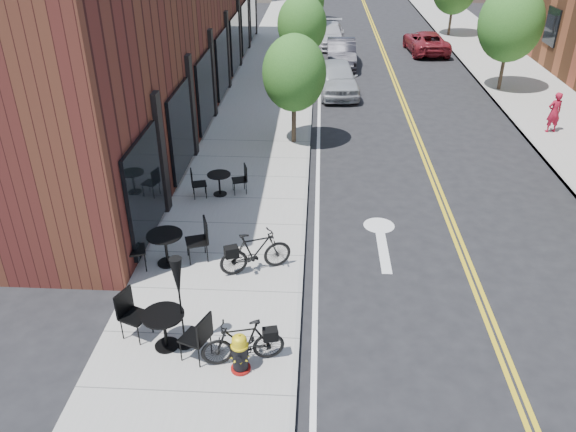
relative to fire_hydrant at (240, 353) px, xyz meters
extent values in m
plane|color=black|center=(1.07, 2.41, -0.52)|extent=(120.00, 120.00, 0.00)
cube|color=#9E9B93|center=(-0.93, 12.41, -0.46)|extent=(4.00, 70.00, 0.12)
cube|color=#4E1D19|center=(-5.43, 16.41, 2.98)|extent=(5.00, 28.00, 7.00)
cylinder|color=#382B1E|center=(0.47, 11.41, 0.40)|extent=(0.16, 0.16, 1.61)
ellipsoid|color=#29601E|center=(0.47, 11.41, 2.09)|extent=(2.20, 2.20, 2.64)
cylinder|color=#382B1E|center=(0.47, 19.41, 0.44)|extent=(0.16, 0.16, 1.68)
ellipsoid|color=#29601E|center=(0.47, 19.41, 2.20)|extent=(2.30, 2.30, 2.76)
cylinder|color=#382B1E|center=(0.47, 27.41, 0.38)|extent=(0.16, 0.16, 1.57)
ellipsoid|color=#29601E|center=(0.47, 27.41, 2.01)|extent=(2.10, 2.10, 2.52)
cylinder|color=#382B1E|center=(0.47, 35.41, 0.45)|extent=(0.16, 0.16, 1.71)
cylinder|color=#382B1E|center=(9.67, 18.41, 0.51)|extent=(0.16, 0.16, 1.82)
ellipsoid|color=#29601E|center=(9.67, 18.41, 2.54)|extent=(2.80, 2.80, 3.36)
cylinder|color=#382B1E|center=(9.67, 30.41, 0.51)|extent=(0.16, 0.16, 1.82)
cylinder|color=maroon|center=(0.00, 0.00, -0.38)|extent=(0.44, 0.44, 0.06)
cylinder|color=black|center=(0.00, 0.00, -0.10)|extent=(0.34, 0.34, 0.56)
cylinder|color=gold|center=(0.00, 0.00, 0.19)|extent=(0.38, 0.38, 0.04)
cylinder|color=gold|center=(0.00, 0.00, 0.26)|extent=(0.33, 0.33, 0.13)
ellipsoid|color=gold|center=(0.00, 0.00, 0.34)|extent=(0.32, 0.32, 0.16)
cylinder|color=gold|center=(0.00, 0.00, 0.42)|extent=(0.05, 0.05, 0.06)
imported|color=black|center=(0.03, 0.22, 0.07)|extent=(1.64, 0.80, 0.95)
imported|color=black|center=(-0.05, 3.23, 0.12)|extent=(1.79, 1.12, 1.04)
cylinder|color=black|center=(-1.53, 0.55, -0.39)|extent=(0.62, 0.62, 0.03)
cylinder|color=black|center=(-1.53, 0.55, -0.01)|extent=(0.08, 0.08, 0.76)
cylinder|color=black|center=(-1.53, 0.55, 0.37)|extent=(1.07, 1.07, 0.03)
cylinder|color=black|center=(-2.21, 3.40, -0.39)|extent=(0.63, 0.63, 0.03)
cylinder|color=black|center=(-2.21, 3.40, 0.00)|extent=(0.09, 0.09, 0.78)
cylinder|color=black|center=(-2.21, 3.40, 0.40)|extent=(1.08, 1.08, 0.03)
cylinder|color=black|center=(-1.53, 7.08, -0.39)|extent=(0.50, 0.50, 0.03)
cylinder|color=black|center=(-1.53, 7.08, -0.08)|extent=(0.07, 0.07, 0.64)
cylinder|color=black|center=(-1.53, 7.08, 0.25)|extent=(0.86, 0.86, 0.03)
cylinder|color=black|center=(-1.18, 0.61, -0.39)|extent=(0.33, 0.33, 0.04)
cylinder|color=black|center=(-1.18, 0.61, 0.60)|extent=(0.04, 0.04, 1.97)
cone|color=black|center=(-1.18, 0.61, 1.20)|extent=(0.24, 0.24, 0.87)
imported|color=#A5A9AE|center=(2.15, 17.72, 0.20)|extent=(2.09, 4.41, 1.46)
imported|color=black|center=(2.47, 22.59, 0.17)|extent=(1.50, 4.21, 1.38)
imported|color=silver|center=(1.87, 27.41, 0.12)|extent=(1.96, 4.51, 1.29)
imported|color=maroon|center=(7.45, 25.92, 0.09)|extent=(2.34, 4.55, 1.23)
imported|color=maroon|center=(10.11, 12.92, 0.36)|extent=(0.63, 0.48, 1.53)
camera|label=1|loc=(1.30, -7.66, 7.25)|focal=35.00mm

